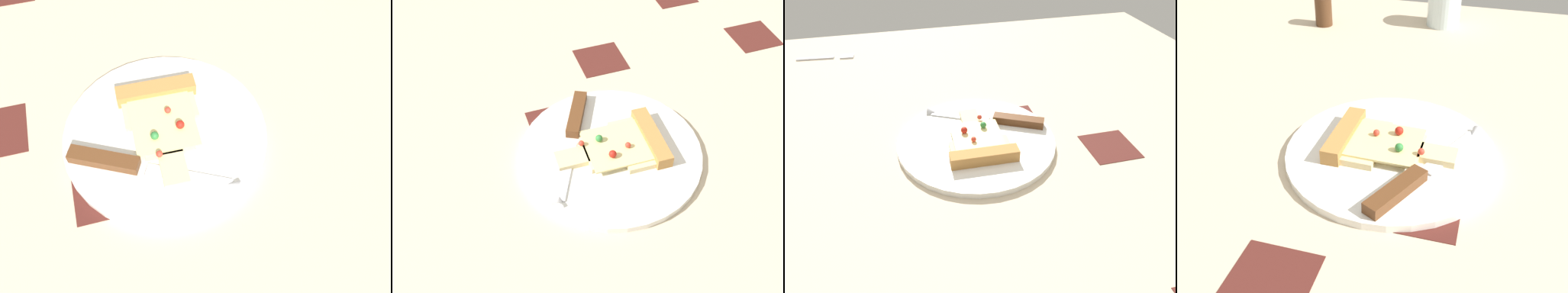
{
  "view_description": "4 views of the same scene",
  "coord_description": "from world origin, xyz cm",
  "views": [
    {
      "loc": [
        -2.94,
        -38.92,
        53.51
      ],
      "look_at": [
        5.25,
        -8.12,
        1.74
      ],
      "focal_mm": 39.67,
      "sensor_mm": 36.0,
      "label": 1
    },
    {
      "loc": [
        51.19,
        -25.16,
        62.02
      ],
      "look_at": [
        0.53,
        -7.78,
        2.34
      ],
      "focal_mm": 45.9,
      "sensor_mm": 36.0,
      "label": 2
    },
    {
      "loc": [
        14.29,
        49.92,
        41.53
      ],
      "look_at": [
        1.92,
        -0.31,
        2.17
      ],
      "focal_mm": 33.41,
      "sensor_mm": 36.0,
      "label": 3
    },
    {
      "loc": [
        -48.22,
        -15.39,
        38.44
      ],
      "look_at": [
        -0.52,
        -2.11,
        2.83
      ],
      "focal_mm": 41.36,
      "sensor_mm": 36.0,
      "label": 4
    }
  ],
  "objects": [
    {
      "name": "plate",
      "position": [
        1.71,
        -4.24,
        0.57
      ],
      "size": [
        29.67,
        29.67,
        1.13
      ],
      "primitive_type": "cylinder",
      "color": "white",
      "rests_on": "ground_plane"
    },
    {
      "name": "ground_plane",
      "position": [
        -0.02,
        0.03,
        -1.5
      ],
      "size": [
        139.85,
        139.85,
        3.0
      ],
      "color": "#C6B293",
      "rests_on": "ground"
    },
    {
      "name": "pizza_slice",
      "position": [
        1.79,
        -1.66,
        1.92
      ],
      "size": [
        12.07,
        17.62,
        2.55
      ],
      "rotation": [
        0.0,
        0.0,
        3.11
      ],
      "color": "beige",
      "rests_on": "plate"
    },
    {
      "name": "pepper_shaker",
      "position": [
        47.47,
        23.01,
        3.21
      ],
      "size": [
        3.9,
        3.9,
        6.41
      ],
      "primitive_type": "cylinder",
      "color": "#4C2D19",
      "rests_on": "ground_plane"
    },
    {
      "name": "knife",
      "position": [
        -3.47,
        -9.11,
        1.73
      ],
      "size": [
        22.37,
        12.7,
        2.45
      ],
      "rotation": [
        0.0,
        0.0,
        4.24
      ],
      "color": "silver",
      "rests_on": "plate"
    },
    {
      "name": "drinking_glass",
      "position": [
        55.0,
        -3.75,
        4.74
      ],
      "size": [
        7.55,
        7.55,
        9.49
      ],
      "primitive_type": "cylinder",
      "color": "silver",
      "rests_on": "ground_plane"
    }
  ]
}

